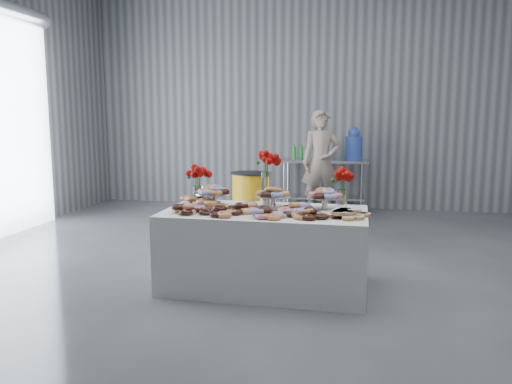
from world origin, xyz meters
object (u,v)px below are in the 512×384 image
at_px(display_table, 265,249).
at_px(prep_table, 323,176).
at_px(trash_barrel, 251,198).
at_px(water_jug, 354,145).
at_px(person, 321,163).

height_order(display_table, prep_table, prep_table).
relative_size(prep_table, trash_barrel, 1.91).
height_order(water_jug, person, person).
distance_m(display_table, trash_barrel, 2.93).
xyz_separation_m(display_table, prep_table, (0.28, 4.07, 0.24)).
xyz_separation_m(display_table, person, (0.26, 3.75, 0.50)).
distance_m(display_table, water_jug, 4.21).
bearing_deg(person, prep_table, 71.80).
xyz_separation_m(water_jug, person, (-0.52, -0.31, -0.28)).
distance_m(display_table, person, 3.79).
relative_size(display_table, prep_table, 1.27).
distance_m(prep_table, trash_barrel, 1.62).
relative_size(water_jug, person, 0.32).
height_order(prep_table, water_jug, water_jug).
relative_size(prep_table, water_jug, 2.71).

